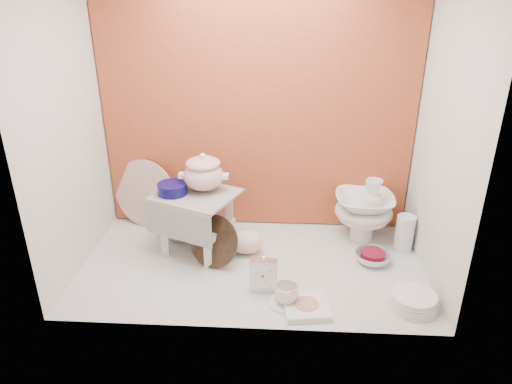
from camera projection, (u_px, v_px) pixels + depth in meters
ground at (252, 265)px, 2.51m from camera, size 1.80×1.80×0.00m
niche_shell at (254, 83)px, 2.29m from camera, size 1.86×1.03×1.53m
step_stool at (197, 223)px, 2.58m from camera, size 0.52×0.49×0.35m
soup_tureen at (203, 172)px, 2.50m from camera, size 0.33×0.33×0.22m
cobalt_bowl at (172, 189)px, 2.49m from camera, size 0.20×0.20×0.06m
floral_platter at (145, 193)px, 2.85m from camera, size 0.42×0.21×0.42m
blue_white_vase at (180, 217)px, 2.73m from camera, size 0.29×0.29×0.27m
lacquer_tray at (214, 241)px, 2.47m from camera, size 0.31×0.23×0.27m
mantel_clock at (264, 274)px, 2.26m from camera, size 0.14×0.05×0.20m
plush_pig at (246, 242)px, 2.59m from camera, size 0.27×0.21×0.15m
teacup_saucer at (286, 302)px, 2.21m from camera, size 0.22×0.22×0.01m
gold_rim_teacup at (286, 293)px, 2.19m from camera, size 0.15×0.15×0.09m
lattice_dish at (306, 306)px, 2.17m from camera, size 0.23×0.23×0.03m
dinner_plate_stack at (414, 301)px, 2.17m from camera, size 0.23×0.23×0.07m
crystal_bowl at (372, 258)px, 2.52m from camera, size 0.24×0.24×0.06m
clear_glass_vase at (404, 233)px, 2.61m from camera, size 0.14×0.14×0.21m
porcelain_tower at (364, 209)px, 2.69m from camera, size 0.37×0.37×0.38m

